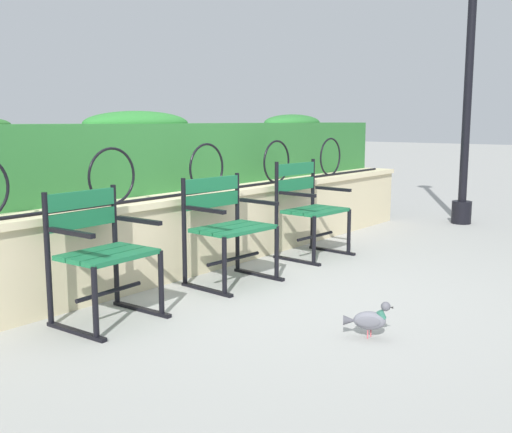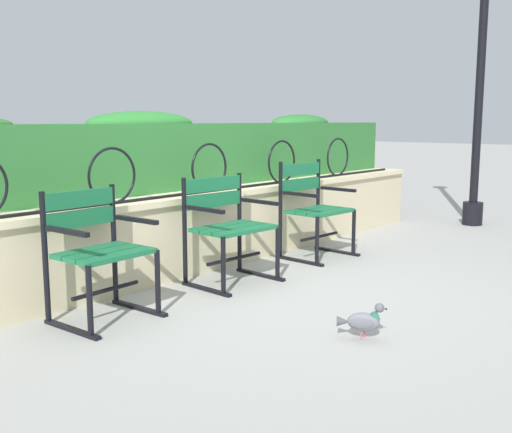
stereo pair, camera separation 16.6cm
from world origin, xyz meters
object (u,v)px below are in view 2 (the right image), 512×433
park_chair_centre (227,224)px  lamppost (481,67)px  pigeon_near_chairs (363,321)px  park_chair_left (97,249)px  park_chair_right (313,207)px

park_chair_centre → lamppost: 4.20m
park_chair_centre → pigeon_near_chairs: 1.59m
park_chair_left → lamppost: size_ratio=0.23×
park_chair_left → park_chair_right: park_chair_right is taller
park_chair_centre → park_chair_right: (1.20, 0.01, 0.01)m
park_chair_left → lamppost: 5.34m
park_chair_left → pigeon_near_chairs: (0.77, -1.51, -0.35)m
pigeon_near_chairs → lamppost: bearing=13.1°
park_chair_right → park_chair_centre: bearing=-179.3°
park_chair_left → lamppost: lamppost is taller
park_chair_centre → lamppost: bearing=-7.0°
park_chair_right → pigeon_near_chairs: bearing=-137.4°
pigeon_near_chairs → park_chair_centre: bearing=73.6°
park_chair_right → lamppost: (2.72, -0.49, 1.43)m
park_chair_centre → pigeon_near_chairs: park_chair_centre is taller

